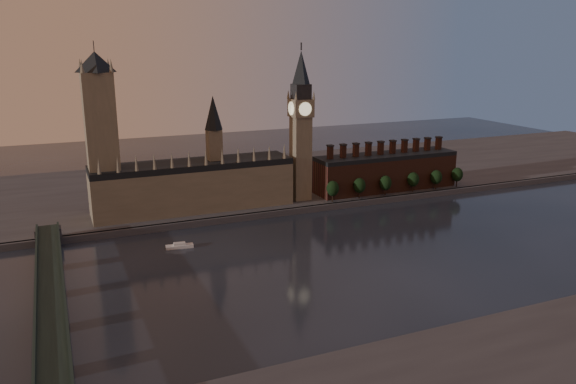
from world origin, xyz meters
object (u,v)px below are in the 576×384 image
object	(u,v)px
river_boat	(180,246)
big_ben	(301,124)
victoria_tower	(101,131)
westminster_bridge	(51,299)

from	to	relation	value
river_boat	big_ben	bearing A→B (deg)	35.66
river_boat	victoria_tower	bearing A→B (deg)	125.47
victoria_tower	westminster_bridge	world-z (taller)	victoria_tower
victoria_tower	river_boat	bearing A→B (deg)	-61.54
westminster_bridge	victoria_tower	bearing A→B (deg)	73.44
big_ben	westminster_bridge	bearing A→B (deg)	-145.67
westminster_bridge	river_boat	bearing A→B (deg)	41.46
victoria_tower	river_boat	distance (m)	88.37
victoria_tower	big_ben	bearing A→B (deg)	-2.20
westminster_bridge	river_boat	xyz separation A→B (m)	(66.81, 59.03, -6.28)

